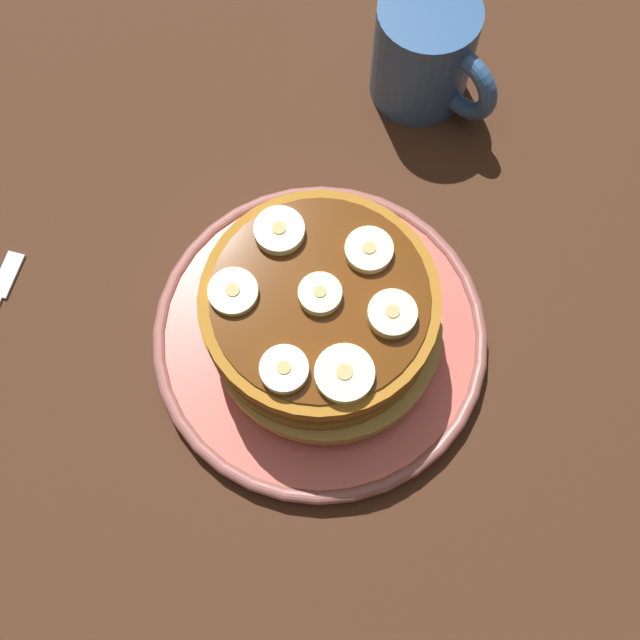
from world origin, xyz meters
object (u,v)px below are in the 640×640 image
(plate, at_px, (320,336))
(banana_slice_1, at_px, (233,292))
(banana_slice_3, at_px, (344,374))
(coffee_mug, at_px, (427,53))
(pancake_stack, at_px, (320,317))
(banana_slice_2, at_px, (279,231))
(banana_slice_4, at_px, (392,314))
(banana_slice_5, at_px, (364,246))
(banana_slice_6, at_px, (284,370))
(banana_slice_0, at_px, (319,285))

(plate, xyz_separation_m, banana_slice_1, (-0.04, -0.04, 0.07))
(banana_slice_3, height_order, coffee_mug, banana_slice_3)
(banana_slice_3, relative_size, coffee_mug, 0.33)
(pancake_stack, xyz_separation_m, banana_slice_2, (-0.05, 0.01, 0.04))
(plate, distance_m, coffee_mug, 0.22)
(pancake_stack, height_order, banana_slice_4, banana_slice_4)
(banana_slice_3, distance_m, banana_slice_4, 0.05)
(banana_slice_2, bearing_deg, banana_slice_3, -21.24)
(banana_slice_3, height_order, banana_slice_5, same)
(banana_slice_1, height_order, banana_slice_6, banana_slice_6)
(pancake_stack, bearing_deg, banana_slice_4, 29.01)
(banana_slice_2, height_order, coffee_mug, banana_slice_2)
(plate, distance_m, banana_slice_2, 0.09)
(banana_slice_0, xyz_separation_m, banana_slice_4, (0.04, 0.02, 0.00))
(plate, bearing_deg, pancake_stack, -5.73)
(banana_slice_1, xyz_separation_m, banana_slice_3, (0.08, 0.01, 0.00))
(pancake_stack, bearing_deg, banana_slice_0, 140.80)
(banana_slice_0, xyz_separation_m, coffee_mug, (-0.09, 0.20, -0.04))
(banana_slice_6, relative_size, coffee_mug, 0.27)
(plate, xyz_separation_m, banana_slice_0, (-0.00, 0.00, 0.07))
(banana_slice_5, bearing_deg, banana_slice_2, -145.36)
(pancake_stack, distance_m, coffee_mug, 0.22)
(banana_slice_3, xyz_separation_m, coffee_mug, (-0.14, 0.23, -0.04))
(banana_slice_1, xyz_separation_m, banana_slice_4, (0.08, 0.06, 0.00))
(banana_slice_5, bearing_deg, banana_slice_1, -113.41)
(banana_slice_3, relative_size, banana_slice_6, 1.22)
(plate, distance_m, banana_slice_6, 0.09)
(banana_slice_4, distance_m, coffee_mug, 0.23)
(banana_slice_3, xyz_separation_m, banana_slice_4, (-0.01, 0.05, 0.00))
(banana_slice_2, bearing_deg, banana_slice_5, 34.64)
(banana_slice_1, height_order, banana_slice_2, banana_slice_2)
(banana_slice_1, bearing_deg, coffee_mug, 103.19)
(banana_slice_2, bearing_deg, banana_slice_4, 6.37)
(plate, bearing_deg, banana_slice_2, 166.24)
(banana_slice_0, distance_m, coffee_mug, 0.22)
(banana_slice_2, bearing_deg, banana_slice_0, -9.98)
(banana_slice_1, relative_size, banana_slice_6, 1.06)
(banana_slice_5, bearing_deg, plate, -84.26)
(banana_slice_3, distance_m, banana_slice_6, 0.03)
(plate, bearing_deg, banana_slice_6, -68.16)
(banana_slice_4, height_order, coffee_mug, banana_slice_4)
(pancake_stack, bearing_deg, plate, 174.27)
(plate, distance_m, banana_slice_0, 0.08)
(banana_slice_0, bearing_deg, banana_slice_1, -129.64)
(banana_slice_3, relative_size, banana_slice_4, 1.19)
(banana_slice_1, relative_size, coffee_mug, 0.28)
(pancake_stack, distance_m, banana_slice_0, 0.04)
(plate, distance_m, banana_slice_1, 0.09)
(banana_slice_0, distance_m, banana_slice_4, 0.05)
(plate, xyz_separation_m, banana_slice_6, (0.02, -0.05, 0.07))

